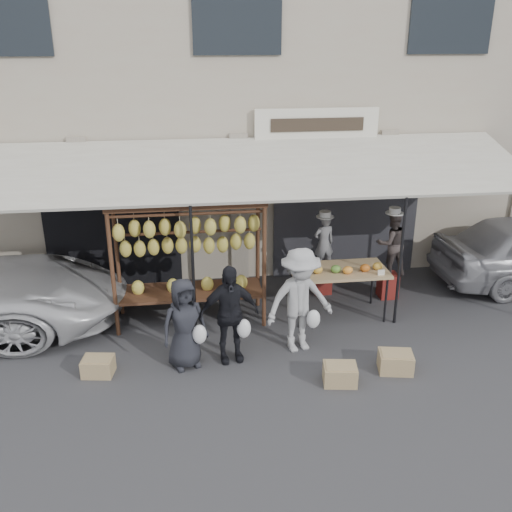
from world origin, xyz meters
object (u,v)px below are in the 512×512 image
Objects in this scene: produce_table at (339,272)px; customer_left at (184,324)px; crate_near_b at (395,362)px; vendor_left at (324,243)px; customer_right at (300,300)px; customer_mid at (229,314)px; crate_far at (98,366)px; crate_near_a at (340,374)px; banana_rack at (188,238)px; vendor_right at (392,243)px.

customer_left reaches higher than produce_table.
produce_table reaches higher than crate_near_b.
vendor_left is 0.65× the size of customer_right.
vendor_left is 2.24m from customer_right.
customer_left is 2.88× the size of crate_near_b.
vendor_left is 2.25× the size of crate_near_b.
customer_mid is at bearing 174.16° from customer_right.
vendor_left is at bearing 91.88° from produce_table.
customer_right reaches higher than crate_far.
vendor_left is 2.34× the size of crate_near_a.
crate_far is (-1.44, -1.52, -1.43)m from banana_rack.
customer_left reaches higher than crate_far.
customer_left is (-2.71, -2.30, -0.31)m from vendor_left.
customer_right is 3.23m from crate_far.
customer_mid reaches higher than crate_near_b.
crate_far is at bearing 173.63° from crate_near_b.
banana_rack is 2.08× the size of vendor_right.
customer_right reaches higher than vendor_left.
vendor_left is at bearing 81.14° from crate_near_a.
crate_near_b is (-0.77, -2.51, -0.95)m from vendor_right.
crate_near_a is 0.96× the size of crate_near_b.
vendor_right is at bearing 22.05° from customer_mid.
customer_mid is at bearing -12.20° from customer_left.
customer_mid is 2.11m from crate_far.
customer_left is (-2.74, -1.28, -0.15)m from produce_table.
vendor_left is 0.71× the size of customer_mid.
banana_rack is at bearing 7.43° from vendor_left.
vendor_right reaches higher than crate_near_b.
customer_mid is (-3.23, -1.85, -0.31)m from vendor_right.
customer_left is 3.25m from crate_near_b.
banana_rack reaches higher than vendor_right.
crate_near_b is (3.02, -2.02, -1.42)m from banana_rack.
crate_far is at bearing 177.20° from customer_mid.
vendor_right is 3.34m from crate_near_a.
vendor_right is 5.69m from crate_far.
produce_table is at bearing 5.51° from customer_left.
customer_mid reaches higher than produce_table.
vendor_left is 2.50× the size of crate_far.
produce_table is at bearing -3.44° from banana_rack.
customer_right is 1.32m from crate_near_a.
banana_rack is 1.64× the size of customer_mid.
vendor_right is 0.79× the size of customer_mid.
crate_near_a is at bearing -167.64° from crate_near_b.
vendor_left is 3.01m from customer_mid.
vendor_left is (2.58, 0.86, -0.54)m from banana_rack.
customer_right is 3.47× the size of crate_near_b.
vendor_right reaches higher than vendor_left.
crate_far is (-3.13, -0.33, -0.73)m from customer_right.
produce_table is 1.51× the size of vendor_left.
crate_far is at bearing 163.95° from customer_left.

